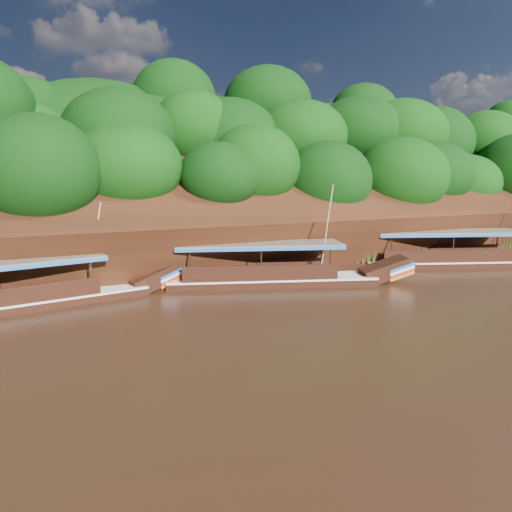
% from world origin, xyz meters
% --- Properties ---
extents(ground, '(160.00, 160.00, 0.00)m').
position_xyz_m(ground, '(0.00, 0.00, 0.00)').
color(ground, black).
rests_on(ground, ground).
extents(riverbank, '(120.00, 30.06, 19.40)m').
position_xyz_m(riverbank, '(-0.01, 22.73, 1.89)').
color(riverbank, black).
rests_on(riverbank, ground).
extents(boat_0, '(16.11, 7.62, 7.00)m').
position_xyz_m(boat_0, '(14.59, 7.39, 0.60)').
color(boat_0, black).
rests_on(boat_0, ground).
extents(boat_1, '(15.10, 6.70, 6.62)m').
position_xyz_m(boat_1, '(-0.50, 7.71, 0.59)').
color(boat_1, black).
rests_on(boat_1, ground).
extents(boat_2, '(16.18, 5.10, 5.75)m').
position_xyz_m(boat_2, '(-14.79, 8.48, 0.57)').
color(boat_2, black).
rests_on(boat_2, ground).
extents(reeds, '(50.82, 2.18, 2.13)m').
position_xyz_m(reeds, '(-2.84, 9.40, 0.90)').
color(reeds, '#326118').
rests_on(reeds, ground).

